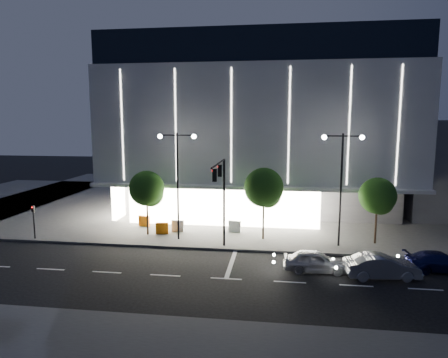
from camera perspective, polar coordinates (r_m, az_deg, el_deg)
ground at (r=27.83m, az=-3.46°, el=-12.65°), size 160.00×160.00×0.00m
sidewalk_museum at (r=50.45m, az=7.49°, el=-3.03°), size 70.00×40.00×0.15m
museum at (r=47.83m, az=5.25°, el=7.48°), size 30.00×25.80×18.00m
traffic_mast at (r=29.52m, az=-0.38°, el=-1.28°), size 0.33×5.89×7.07m
street_lamp_west at (r=32.75m, az=-6.66°, el=1.26°), size 3.16×0.36×9.00m
street_lamp_east at (r=32.09m, az=16.44°, el=0.83°), size 3.16×0.36×9.00m
ped_signal_far at (r=37.00m, az=-25.54°, el=-5.09°), size 0.22×0.24×3.00m
tree_left at (r=34.85m, az=-10.93°, el=-1.61°), size 3.02×3.02×5.72m
tree_mid at (r=32.99m, az=5.75°, el=-1.52°), size 3.25×3.25×6.15m
tree_right at (r=33.98m, az=21.09°, el=-2.53°), size 2.91×2.91×5.51m
car_lead at (r=27.71m, az=12.91°, el=-11.37°), size 4.20×1.69×1.43m
car_second at (r=27.87m, az=21.60°, el=-11.54°), size 4.78×2.13×1.52m
car_third at (r=30.72m, az=28.46°, el=-10.34°), size 4.63×2.23×1.30m
barrier_a at (r=38.24m, az=-11.34°, el=-5.92°), size 1.13×0.53×1.00m
barrier_b at (r=36.11m, az=-6.62°, el=-6.66°), size 1.11×0.30×1.00m
barrier_c at (r=35.51m, az=-8.84°, el=-6.96°), size 1.12×0.40×1.00m
barrier_d at (r=35.71m, az=1.54°, el=-6.78°), size 1.13×0.42×1.00m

